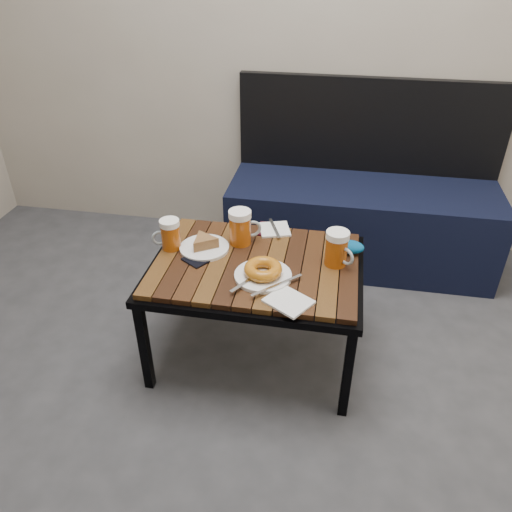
% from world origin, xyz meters
% --- Properties ---
extents(bench, '(1.40, 0.50, 0.95)m').
position_xyz_m(bench, '(0.28, 1.76, 0.27)').
color(bench, black).
rests_on(bench, ground).
extents(cafe_table, '(0.84, 0.62, 0.47)m').
position_xyz_m(cafe_table, '(-0.15, 0.91, 0.43)').
color(cafe_table, black).
rests_on(cafe_table, ground).
extents(beer_mug_left, '(0.12, 0.10, 0.13)m').
position_xyz_m(beer_mug_left, '(-0.51, 0.95, 0.54)').
color(beer_mug_left, '#A4480D').
rests_on(beer_mug_left, cafe_table).
extents(beer_mug_centre, '(0.14, 0.12, 0.15)m').
position_xyz_m(beer_mug_centre, '(-0.23, 1.05, 0.55)').
color(beer_mug_centre, '#A4480D').
rests_on(beer_mug_centre, cafe_table).
extents(beer_mug_right, '(0.13, 0.12, 0.14)m').
position_xyz_m(beer_mug_right, '(0.16, 0.96, 0.54)').
color(beer_mug_right, '#A4480D').
rests_on(beer_mug_right, cafe_table).
extents(plate_pie, '(0.20, 0.20, 0.06)m').
position_xyz_m(plate_pie, '(-0.37, 0.97, 0.49)').
color(plate_pie, white).
rests_on(plate_pie, cafe_table).
extents(plate_bagel, '(0.26, 0.26, 0.06)m').
position_xyz_m(plate_bagel, '(-0.10, 0.82, 0.50)').
color(plate_bagel, white).
rests_on(plate_bagel, cafe_table).
extents(napkin_left, '(0.16, 0.16, 0.01)m').
position_xyz_m(napkin_left, '(-0.11, 1.17, 0.48)').
color(napkin_left, white).
rests_on(napkin_left, cafe_table).
extents(napkin_right, '(0.19, 0.18, 0.01)m').
position_xyz_m(napkin_right, '(0.01, 0.68, 0.48)').
color(napkin_right, white).
rests_on(napkin_right, cafe_table).
extents(passport_navy, '(0.16, 0.17, 0.01)m').
position_xyz_m(passport_navy, '(-0.37, 0.90, 0.48)').
color(passport_navy, black).
rests_on(passport_navy, cafe_table).
extents(passport_burgundy, '(0.09, 0.12, 0.01)m').
position_xyz_m(passport_burgundy, '(-0.14, 1.17, 0.47)').
color(passport_burgundy, black).
rests_on(passport_burgundy, cafe_table).
extents(knit_pouch, '(0.12, 0.08, 0.05)m').
position_xyz_m(knit_pouch, '(0.21, 1.05, 0.50)').
color(knit_pouch, navy).
rests_on(knit_pouch, cafe_table).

